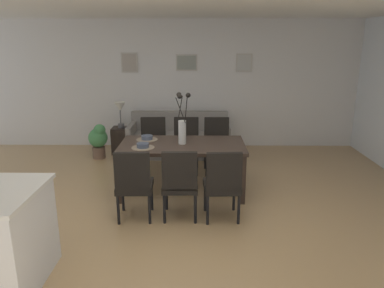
# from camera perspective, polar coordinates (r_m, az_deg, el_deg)

# --- Properties ---
(ground_plane) EXTENTS (9.00, 9.00, 0.00)m
(ground_plane) POSITION_cam_1_polar(r_m,az_deg,el_deg) (4.90, -2.80, -10.53)
(ground_plane) COLOR tan
(back_wall_panel) EXTENTS (9.00, 0.10, 2.60)m
(back_wall_panel) POSITION_cam_1_polar(r_m,az_deg,el_deg) (7.69, -1.47, 9.25)
(back_wall_panel) COLOR silver
(back_wall_panel) RESTS_ON ground
(ceiling_panel) EXTENTS (9.00, 7.20, 0.08)m
(ceiling_panel) POSITION_cam_1_polar(r_m,az_deg,el_deg) (4.82, -2.94, 21.33)
(ceiling_panel) COLOR white
(dining_table) EXTENTS (1.80, 0.96, 0.74)m
(dining_table) POSITION_cam_1_polar(r_m,az_deg,el_deg) (5.31, -1.52, -0.73)
(dining_table) COLOR #33261E
(dining_table) RESTS_ON ground
(dining_chair_near_left) EXTENTS (0.46, 0.46, 0.92)m
(dining_chair_near_left) POSITION_cam_1_polar(r_m,az_deg,el_deg) (4.55, -9.05, -5.83)
(dining_chair_near_left) COLOR black
(dining_chair_near_left) RESTS_ON ground
(dining_chair_near_right) EXTENTS (0.47, 0.47, 0.92)m
(dining_chair_near_right) POSITION_cam_1_polar(r_m,az_deg,el_deg) (6.26, -6.05, 0.29)
(dining_chair_near_right) COLOR black
(dining_chair_near_right) RESTS_ON ground
(dining_chair_far_left) EXTENTS (0.45, 0.45, 0.92)m
(dining_chair_far_left) POSITION_cam_1_polar(r_m,az_deg,el_deg) (4.52, -1.89, -5.81)
(dining_chair_far_left) COLOR black
(dining_chair_far_left) RESTS_ON ground
(dining_chair_far_right) EXTENTS (0.45, 0.45, 0.92)m
(dining_chair_far_right) POSITION_cam_1_polar(r_m,az_deg,el_deg) (6.23, -0.94, 0.30)
(dining_chair_far_right) COLOR black
(dining_chair_far_right) RESTS_ON ground
(dining_chair_mid_left) EXTENTS (0.46, 0.46, 0.92)m
(dining_chair_mid_left) POSITION_cam_1_polar(r_m,az_deg,el_deg) (4.51, 4.80, -5.91)
(dining_chair_mid_left) COLOR black
(dining_chair_mid_left) RESTS_ON ground
(dining_chair_mid_right) EXTENTS (0.46, 0.46, 0.92)m
(dining_chair_mid_right) POSITION_cam_1_polar(r_m,az_deg,el_deg) (6.23, 3.91, 0.26)
(dining_chair_mid_right) COLOR black
(dining_chair_mid_right) RESTS_ON ground
(centerpiece_vase) EXTENTS (0.21, 0.23, 0.73)m
(centerpiece_vase) POSITION_cam_1_polar(r_m,az_deg,el_deg) (5.22, -1.53, 3.04)
(centerpiece_vase) COLOR silver
(centerpiece_vase) RESTS_ON dining_table
(placemat_near_left) EXTENTS (0.32, 0.32, 0.01)m
(placemat_near_left) POSITION_cam_1_polar(r_m,az_deg,el_deg) (5.13, -7.66, -0.56)
(placemat_near_left) COLOR #7F705B
(placemat_near_left) RESTS_ON dining_table
(bowl_near_left) EXTENTS (0.17, 0.17, 0.07)m
(bowl_near_left) POSITION_cam_1_polar(r_m,az_deg,el_deg) (5.12, -7.67, -0.16)
(bowl_near_left) COLOR #475166
(bowl_near_left) RESTS_ON dining_table
(placemat_near_right) EXTENTS (0.32, 0.32, 0.01)m
(placemat_near_right) POSITION_cam_1_polar(r_m,az_deg,el_deg) (5.54, -7.03, 0.70)
(placemat_near_right) COLOR #7F705B
(placemat_near_right) RESTS_ON dining_table
(bowl_near_right) EXTENTS (0.17, 0.17, 0.07)m
(bowl_near_right) POSITION_cam_1_polar(r_m,az_deg,el_deg) (5.53, -7.04, 1.08)
(bowl_near_right) COLOR #475166
(bowl_near_right) RESTS_ON dining_table
(sofa) EXTENTS (1.95, 0.84, 0.80)m
(sofa) POSITION_cam_1_polar(r_m,az_deg,el_deg) (7.25, -2.01, 0.63)
(sofa) COLOR gray
(sofa) RESTS_ON ground
(side_table) EXTENTS (0.36, 0.36, 0.52)m
(side_table) POSITION_cam_1_polar(r_m,az_deg,el_deg) (7.44, -10.89, 0.58)
(side_table) COLOR black
(side_table) RESTS_ON ground
(table_lamp) EXTENTS (0.22, 0.22, 0.51)m
(table_lamp) POSITION_cam_1_polar(r_m,az_deg,el_deg) (7.30, -11.15, 5.38)
(table_lamp) COLOR #4C4C51
(table_lamp) RESTS_ON side_table
(framed_picture_left) EXTENTS (0.33, 0.03, 0.40)m
(framed_picture_left) POSITION_cam_1_polar(r_m,az_deg,el_deg) (7.70, -9.74, 12.40)
(framed_picture_left) COLOR #B2ADA3
(framed_picture_center) EXTENTS (0.43, 0.03, 0.32)m
(framed_picture_center) POSITION_cam_1_polar(r_m,az_deg,el_deg) (7.58, -0.85, 12.57)
(framed_picture_center) COLOR #B2ADA3
(framed_picture_right) EXTENTS (0.32, 0.03, 0.36)m
(framed_picture_right) POSITION_cam_1_polar(r_m,az_deg,el_deg) (7.64, 8.12, 12.45)
(framed_picture_right) COLOR #B2ADA3
(potted_plant) EXTENTS (0.36, 0.36, 0.67)m
(potted_plant) POSITION_cam_1_polar(r_m,az_deg,el_deg) (7.17, -14.39, 0.71)
(potted_plant) COLOR brown
(potted_plant) RESTS_ON ground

